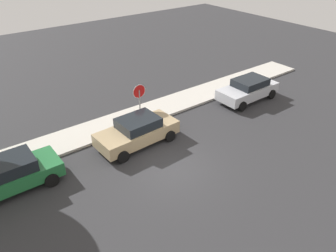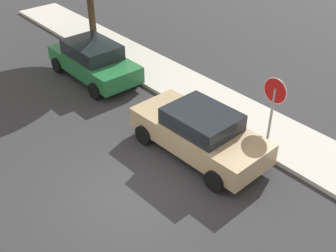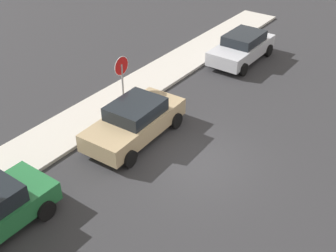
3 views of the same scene
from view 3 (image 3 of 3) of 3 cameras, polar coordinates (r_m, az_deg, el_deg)
ground_plane at (r=15.34m, az=3.81°, el=-4.70°), size 60.00×60.00×0.00m
sidewalk_curb at (r=18.06m, az=-10.13°, el=1.53°), size 32.00×2.26×0.14m
stop_sign at (r=17.48m, az=-6.25°, el=6.99°), size 0.81×0.08×2.50m
parked_car_tan at (r=16.12m, az=-4.49°, el=0.72°), size 4.48×2.19×1.52m
parked_car_silver at (r=22.79m, az=10.01°, el=10.48°), size 4.35×2.04×1.48m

